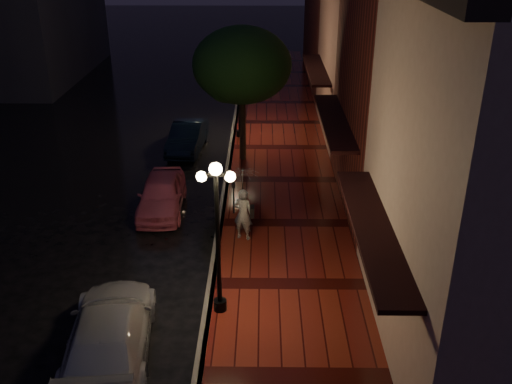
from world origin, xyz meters
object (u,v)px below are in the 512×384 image
(streetlamp_far, at_px, (239,87))
(pink_car, at_px, (162,194))
(parking_meter, at_px, (234,195))
(street_tree, at_px, (242,67))
(navy_car, at_px, (187,137))
(streetlamp_near, at_px, (218,231))
(silver_car, at_px, (110,332))
(woman_with_umbrella, at_px, (243,193))

(streetlamp_far, height_order, pink_car, streetlamp_far)
(pink_car, bearing_deg, parking_meter, -12.60)
(street_tree, relative_size, navy_car, 1.46)
(street_tree, xyz_separation_m, pink_car, (-2.84, -4.79, -3.57))
(street_tree, bearing_deg, pink_car, -120.60)
(streetlamp_near, bearing_deg, silver_car, -146.40)
(streetlamp_far, height_order, silver_car, streetlamp_far)
(silver_car, height_order, parking_meter, silver_car)
(woman_with_umbrella, bearing_deg, streetlamp_far, -68.05)
(parking_meter, bearing_deg, streetlamp_far, 91.13)
(pink_car, xyz_separation_m, parking_meter, (2.68, -0.49, 0.22))
(navy_car, bearing_deg, woman_with_umbrella, -67.00)
(silver_car, bearing_deg, woman_with_umbrella, -124.84)
(pink_car, height_order, silver_car, silver_car)
(streetlamp_near, xyz_separation_m, silver_car, (-2.55, -1.69, -1.90))
(pink_car, relative_size, silver_car, 0.81)
(streetlamp_far, xyz_separation_m, pink_car, (-2.58, -7.80, -1.93))
(pink_car, bearing_deg, navy_car, 86.09)
(navy_car, relative_size, parking_meter, 3.24)
(streetlamp_far, distance_m, navy_car, 3.45)
(streetlamp_near, relative_size, navy_car, 1.09)
(street_tree, bearing_deg, navy_car, 151.25)
(streetlamp_near, height_order, silver_car, streetlamp_near)
(streetlamp_far, relative_size, parking_meter, 3.52)
(silver_car, relative_size, woman_with_umbrella, 1.94)
(street_tree, bearing_deg, woman_with_umbrella, -88.00)
(navy_car, xyz_separation_m, woman_with_umbrella, (2.89, -8.54, 1.15))
(navy_car, relative_size, silver_car, 0.82)
(navy_car, bearing_deg, streetlamp_far, 37.35)
(streetlamp_far, height_order, navy_car, streetlamp_far)
(streetlamp_near, height_order, pink_car, streetlamp_near)
(streetlamp_near, relative_size, silver_car, 0.89)
(streetlamp_near, xyz_separation_m, parking_meter, (0.10, 5.71, -1.71))
(silver_car, xyz_separation_m, parking_meter, (2.65, 7.40, 0.19))
(woman_with_umbrella, bearing_deg, silver_car, 80.49)
(street_tree, xyz_separation_m, parking_meter, (-0.16, -5.29, -3.35))
(parking_meter, bearing_deg, woman_with_umbrella, -76.91)
(pink_car, xyz_separation_m, woman_with_umbrella, (3.08, -2.29, 1.13))
(pink_car, distance_m, silver_car, 7.89)
(pink_car, xyz_separation_m, navy_car, (0.19, 6.25, -0.02))
(street_tree, bearing_deg, parking_meter, -91.70)
(pink_car, distance_m, parking_meter, 2.73)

